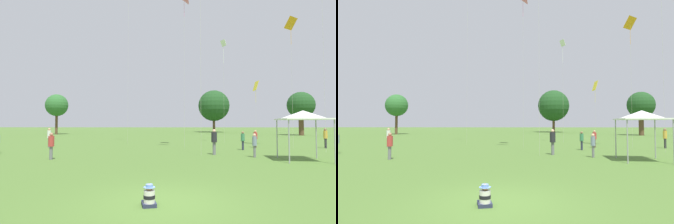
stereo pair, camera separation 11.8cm
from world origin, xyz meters
TOP-DOWN VIEW (x-y plane):
  - ground_plane at (0.00, 0.00)m, footprint 300.00×300.00m
  - seated_toddler at (-0.37, -0.30)m, footprint 0.47×0.53m
  - person_standing_0 at (-7.33, 8.55)m, footprint 0.48×0.48m
  - person_standing_1 at (5.92, 14.81)m, footprint 0.40×0.40m
  - person_standing_2 at (7.63, 17.05)m, footprint 0.51×0.51m
  - person_standing_3 at (5.47, 10.00)m, footprint 0.40×0.40m
  - person_standing_4 at (3.04, 11.37)m, footprint 0.53×0.53m
  - person_standing_5 at (-11.42, 16.59)m, footprint 0.41×0.41m
  - person_standing_6 at (13.73, 16.63)m, footprint 0.46×0.46m
  - canopy_tent at (7.93, 8.54)m, footprint 2.90×2.90m
  - kite_1 at (5.81, 22.74)m, footprint 0.64×0.81m
  - kite_3 at (10.91, 16.71)m, footprint 1.33×1.20m
  - kite_5 at (9.55, 23.09)m, footprint 0.41×1.15m
  - kite_6 at (1.11, 16.74)m, footprint 0.94×1.12m
  - distant_tree_0 at (23.82, 42.61)m, footprint 4.95×4.95m
  - distant_tree_1 at (-24.30, 45.72)m, footprint 4.51×4.51m
  - distant_tree_2 at (9.94, 59.72)m, footprint 7.87×7.87m

SIDE VIEW (x-z plane):
  - ground_plane at x=0.00m, z-range 0.00..0.00m
  - seated_toddler at x=-0.37m, z-range -0.05..0.55m
  - person_standing_1 at x=5.92m, z-range 0.15..1.70m
  - person_standing_2 at x=7.63m, z-range 0.14..1.73m
  - person_standing_3 at x=5.47m, z-range 0.16..1.72m
  - person_standing_0 at x=-7.33m, z-range 0.16..1.80m
  - person_standing_4 at x=3.04m, z-range 0.17..1.97m
  - person_standing_5 at x=-11.42m, z-range 0.18..1.97m
  - person_standing_6 at x=13.73m, z-range 0.19..1.97m
  - canopy_tent at x=7.93m, z-range 1.19..4.18m
  - distant_tree_0 at x=23.82m, z-range 1.53..9.73m
  - distant_tree_1 at x=-24.30m, z-range 1.82..10.08m
  - kite_5 at x=9.55m, z-range 2.89..10.00m
  - distant_tree_2 at x=9.94m, z-range 1.41..12.14m
  - kite_1 at x=5.81m, z-range 4.91..16.77m
  - kite_3 at x=10.91m, z-range 5.18..17.09m
  - kite_6 at x=1.11m, z-range 6.28..20.50m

